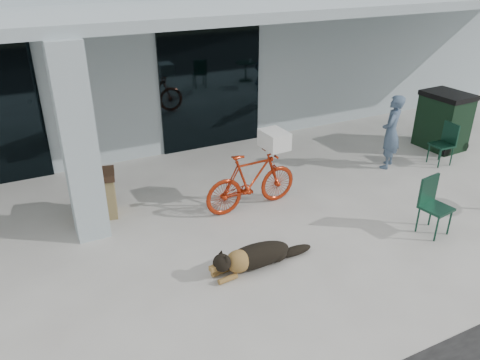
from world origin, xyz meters
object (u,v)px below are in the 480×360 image
dog (257,255)px  trash_receptacle (102,194)px  person (391,132)px  cafe_chair_far_a (436,207)px  wheeled_bin (443,121)px  cafe_chair_far_b (442,144)px  bicycle (252,181)px

dog → trash_receptacle: (-1.69, 2.50, 0.21)m
dog → person: 4.64m
dog → cafe_chair_far_a: cafe_chair_far_a is taller
dog → wheeled_bin: bearing=14.2°
cafe_chair_far_b → trash_receptacle: cafe_chair_far_b is taller
cafe_chair_far_a → cafe_chair_far_b: cafe_chair_far_a is taller
cafe_chair_far_b → wheeled_bin: wheeled_bin is taller
person → wheeled_bin: size_ratio=1.20×
cafe_chair_far_a → person: size_ratio=0.61×
bicycle → person: person is taller
trash_receptacle → person: bearing=-5.8°
bicycle → dog: 1.80m
cafe_chair_far_b → trash_receptacle: bearing=-94.8°
person → bicycle: bearing=-29.6°
dog → person: person is taller
cafe_chair_far_b → trash_receptacle: (-7.00, 1.00, -0.04)m
person → trash_receptacle: (-5.88, 0.60, -0.37)m
bicycle → trash_receptacle: bicycle is taller
cafe_chair_far_b → person: bearing=-106.4°
wheeled_bin → cafe_chair_far_b: bearing=-140.3°
dog → bicycle: bearing=59.1°
cafe_chair_far_a → trash_receptacle: bearing=139.2°
person → wheeled_bin: bearing=154.7°
cafe_chair_far_a → person: person is taller
bicycle → dog: bicycle is taller
bicycle → cafe_chair_far_b: size_ratio=1.96×
trash_receptacle → wheeled_bin: wheeled_bin is taller
person → dog: bearing=-10.2°
bicycle → wheeled_bin: (5.32, 0.61, 0.12)m
cafe_chair_far_a → wheeled_bin: size_ratio=0.73×
cafe_chair_far_a → trash_receptacle: (-4.71, 2.98, -0.06)m
cafe_chair_far_a → person: 2.67m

